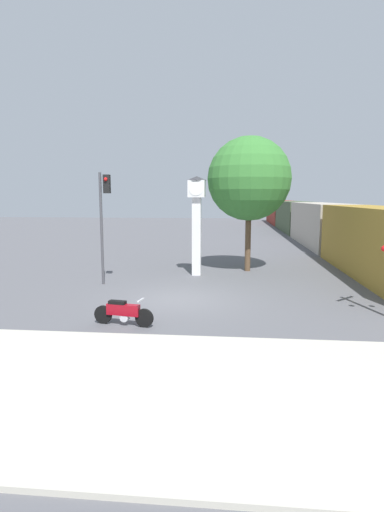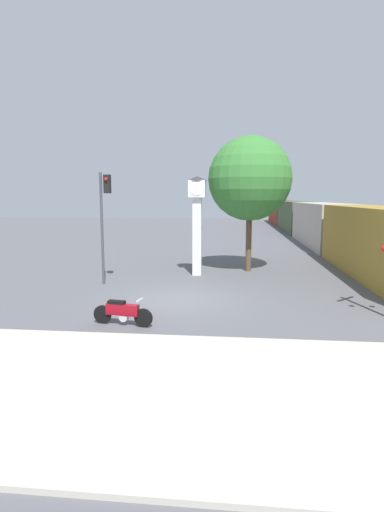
# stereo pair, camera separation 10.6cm
# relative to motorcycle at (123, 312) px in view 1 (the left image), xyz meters

# --- Properties ---
(ground_plane) EXTENTS (120.00, 120.00, 0.00)m
(ground_plane) POSITION_rel_motorcycle_xyz_m (1.30, 3.26, -0.41)
(ground_plane) COLOR #56565B
(sidewalk_strip) EXTENTS (36.00, 6.00, 0.10)m
(sidewalk_strip) POSITION_rel_motorcycle_xyz_m (1.30, -4.00, -0.36)
(sidewalk_strip) COLOR #BCB7A8
(sidewalk_strip) RESTS_ON ground_plane
(motorcycle) EXTENTS (1.92, 0.52, 0.85)m
(motorcycle) POSITION_rel_motorcycle_xyz_m (0.00, 0.00, 0.00)
(motorcycle) COLOR black
(motorcycle) RESTS_ON ground_plane
(clock_tower) EXTENTS (0.98, 0.98, 4.89)m
(clock_tower) POSITION_rel_motorcycle_xyz_m (1.55, 8.17, 2.79)
(clock_tower) COLOR white
(clock_tower) RESTS_ON ground_plane
(freight_train) EXTENTS (2.80, 53.30, 3.40)m
(freight_train) POSITION_rel_motorcycle_xyz_m (10.50, 28.67, 1.29)
(freight_train) COLOR olive
(freight_train) RESTS_ON ground_plane
(traffic_light) EXTENTS (0.50, 0.35, 4.94)m
(traffic_light) POSITION_rel_motorcycle_xyz_m (-2.32, 5.64, 2.95)
(traffic_light) COLOR #47474C
(traffic_light) RESTS_ON ground_plane
(street_tree) EXTENTS (4.31, 4.31, 6.97)m
(street_tree) POSITION_rel_motorcycle_xyz_m (4.14, 9.55, 4.39)
(street_tree) COLOR brown
(street_tree) RESTS_ON ground_plane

